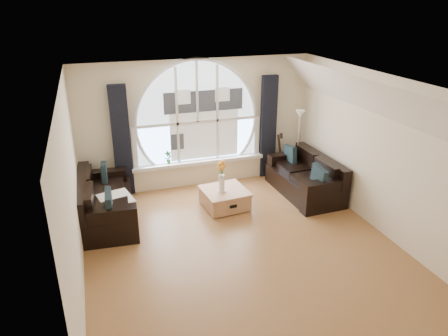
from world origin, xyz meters
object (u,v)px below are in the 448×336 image
at_px(sofa_right, 305,176).
at_px(vase_flowers, 222,173).
at_px(sofa_left, 105,201).
at_px(potted_plant, 168,157).
at_px(coffee_chest, 225,197).
at_px(guitar, 278,154).
at_px(floor_lamp, 298,146).

bearing_deg(sofa_right, vase_flowers, -178.97).
xyz_separation_m(sofa_left, potted_plant, (1.39, 1.08, 0.29)).
height_order(sofa_right, coffee_chest, sofa_right).
distance_m(vase_flowers, potted_plant, 1.51).
xyz_separation_m(sofa_right, vase_flowers, (-1.84, -0.10, 0.36)).
bearing_deg(coffee_chest, vase_flowers, -151.83).
height_order(sofa_left, guitar, guitar).
bearing_deg(sofa_left, vase_flowers, -1.65).
relative_size(coffee_chest, floor_lamp, 0.52).
bearing_deg(floor_lamp, guitar, 135.79).
xyz_separation_m(sofa_right, guitar, (-0.12, 1.06, 0.13)).
bearing_deg(vase_flowers, guitar, 33.93).
height_order(floor_lamp, potted_plant, floor_lamp).
height_order(sofa_left, potted_plant, potted_plant).
relative_size(sofa_right, coffee_chest, 2.20).
bearing_deg(sofa_left, guitar, 17.68).
distance_m(sofa_left, coffee_chest, 2.25).
height_order(sofa_right, potted_plant, potted_plant).
height_order(sofa_right, floor_lamp, floor_lamp).
xyz_separation_m(vase_flowers, potted_plant, (-0.78, 1.29, -0.06)).
distance_m(sofa_right, vase_flowers, 1.88).
bearing_deg(floor_lamp, coffee_chest, -157.89).
bearing_deg(vase_flowers, floor_lamp, 22.57).
xyz_separation_m(sofa_left, vase_flowers, (2.16, -0.22, 0.36)).
xyz_separation_m(sofa_left, guitar, (3.88, 0.94, 0.13)).
height_order(sofa_left, floor_lamp, floor_lamp).
bearing_deg(floor_lamp, potted_plant, 170.97).
relative_size(guitar, potted_plant, 3.70).
bearing_deg(coffee_chest, floor_lamp, 16.91).
bearing_deg(coffee_chest, potted_plant, 119.22).
xyz_separation_m(floor_lamp, potted_plant, (-2.81, 0.45, -0.11)).
distance_m(sofa_right, coffee_chest, 1.78).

